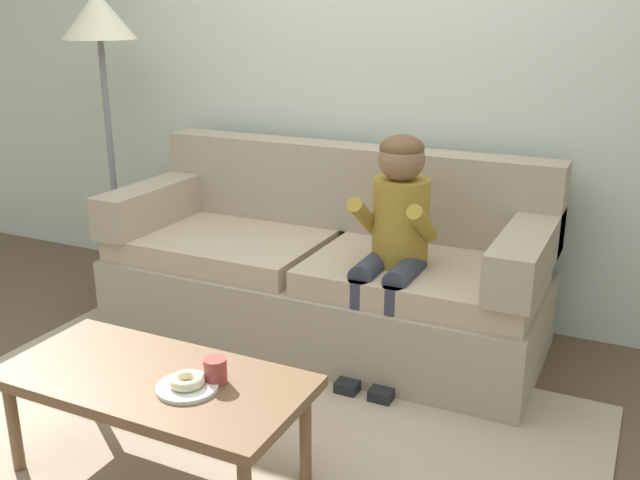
# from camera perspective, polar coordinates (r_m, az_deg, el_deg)

# --- Properties ---
(ground) EXTENTS (10.00, 10.00, 0.00)m
(ground) POSITION_cam_1_polar(r_m,az_deg,el_deg) (3.10, -4.95, -13.72)
(ground) COLOR brown
(wall_back) EXTENTS (8.00, 0.10, 2.80)m
(wall_back) POSITION_cam_1_polar(r_m,az_deg,el_deg) (3.90, 5.30, 14.66)
(wall_back) COLOR beige
(wall_back) RESTS_ON ground
(area_rug) EXTENTS (2.77, 1.91, 0.01)m
(area_rug) POSITION_cam_1_polar(r_m,az_deg,el_deg) (2.92, -7.54, -15.89)
(area_rug) COLOR tan
(area_rug) RESTS_ON ground
(couch) EXTENTS (2.20, 0.90, 0.95)m
(couch) POSITION_cam_1_polar(r_m,az_deg,el_deg) (3.66, 0.49, -2.51)
(couch) COLOR tan
(couch) RESTS_ON ground
(coffee_table) EXTENTS (1.10, 0.53, 0.41)m
(coffee_table) POSITION_cam_1_polar(r_m,az_deg,el_deg) (2.60, -13.17, -11.37)
(coffee_table) COLOR brown
(coffee_table) RESTS_ON ground
(person_child) EXTENTS (0.34, 0.58, 1.10)m
(person_child) POSITION_cam_1_polar(r_m,az_deg,el_deg) (3.21, 6.01, 0.63)
(person_child) COLOR olive
(person_child) RESTS_ON ground
(plate) EXTENTS (0.21, 0.21, 0.01)m
(plate) POSITION_cam_1_polar(r_m,az_deg,el_deg) (2.47, -10.62, -11.55)
(plate) COLOR white
(plate) RESTS_ON coffee_table
(donut) EXTENTS (0.17, 0.17, 0.04)m
(donut) POSITION_cam_1_polar(r_m,az_deg,el_deg) (2.46, -10.65, -11.04)
(donut) COLOR beige
(donut) RESTS_ON plate
(mug) EXTENTS (0.08, 0.08, 0.09)m
(mug) POSITION_cam_1_polar(r_m,az_deg,el_deg) (2.47, -8.41, -10.35)
(mug) COLOR #993D38
(mug) RESTS_ON coffee_table
(toy_controller) EXTENTS (0.23, 0.09, 0.05)m
(toy_controller) POSITION_cam_1_polar(r_m,az_deg,el_deg) (3.54, -14.54, -9.48)
(toy_controller) COLOR #339E56
(toy_controller) RESTS_ON ground
(floor_lamp) EXTENTS (0.42, 0.42, 1.73)m
(floor_lamp) POSITION_cam_1_polar(r_m,az_deg,el_deg) (4.31, -17.25, 15.30)
(floor_lamp) COLOR slate
(floor_lamp) RESTS_ON ground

